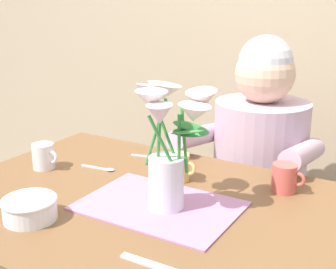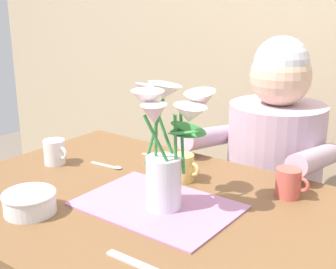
{
  "view_description": "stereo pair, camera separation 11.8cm",
  "coord_description": "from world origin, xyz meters",
  "px_view_note": "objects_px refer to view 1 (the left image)",
  "views": [
    {
      "loc": [
        0.59,
        -0.92,
        1.27
      ],
      "look_at": [
        0.01,
        0.05,
        0.92
      ],
      "focal_mm": 49.11,
      "sensor_mm": 36.0,
      "label": 1
    },
    {
      "loc": [
        0.69,
        -0.86,
        1.27
      ],
      "look_at": [
        0.01,
        0.05,
        0.92
      ],
      "focal_mm": 49.11,
      "sensor_mm": 36.0,
      "label": 2
    }
  ],
  "objects_px": {
    "ceramic_bowl": "(30,208)",
    "seated_person": "(257,189)",
    "dinner_knife": "(161,268)",
    "flower_vase": "(170,138)",
    "tea_cup": "(285,178)",
    "coffee_cup": "(44,156)",
    "ceramic_mug": "(178,167)"
  },
  "relations": [
    {
      "from": "seated_person",
      "to": "ceramic_mug",
      "type": "bearing_deg",
      "value": -104.88
    },
    {
      "from": "coffee_cup",
      "to": "ceramic_mug",
      "type": "bearing_deg",
      "value": 17.94
    },
    {
      "from": "tea_cup",
      "to": "seated_person",
      "type": "bearing_deg",
      "value": 118.86
    },
    {
      "from": "seated_person",
      "to": "ceramic_bowl",
      "type": "relative_size",
      "value": 8.35
    },
    {
      "from": "ceramic_bowl",
      "to": "dinner_knife",
      "type": "relative_size",
      "value": 0.72
    },
    {
      "from": "coffee_cup",
      "to": "ceramic_mug",
      "type": "distance_m",
      "value": 0.43
    },
    {
      "from": "ceramic_bowl",
      "to": "dinner_knife",
      "type": "bearing_deg",
      "value": -2.63
    },
    {
      "from": "ceramic_mug",
      "to": "dinner_knife",
      "type": "bearing_deg",
      "value": -64.77
    },
    {
      "from": "tea_cup",
      "to": "coffee_cup",
      "type": "xyz_separation_m",
      "value": [
        -0.7,
        -0.21,
        0.0
      ]
    },
    {
      "from": "flower_vase",
      "to": "tea_cup",
      "type": "relative_size",
      "value": 3.42
    },
    {
      "from": "tea_cup",
      "to": "ceramic_mug",
      "type": "xyz_separation_m",
      "value": [
        -0.29,
        -0.08,
        0.0
      ]
    },
    {
      "from": "flower_vase",
      "to": "coffee_cup",
      "type": "bearing_deg",
      "value": 175.29
    },
    {
      "from": "ceramic_bowl",
      "to": "coffee_cup",
      "type": "distance_m",
      "value": 0.35
    },
    {
      "from": "flower_vase",
      "to": "dinner_knife",
      "type": "height_order",
      "value": "flower_vase"
    },
    {
      "from": "dinner_knife",
      "to": "ceramic_mug",
      "type": "xyz_separation_m",
      "value": [
        -0.2,
        0.42,
        0.04
      ]
    },
    {
      "from": "seated_person",
      "to": "tea_cup",
      "type": "relative_size",
      "value": 12.2
    },
    {
      "from": "flower_vase",
      "to": "dinner_knife",
      "type": "bearing_deg",
      "value": -63.34
    },
    {
      "from": "dinner_knife",
      "to": "ceramic_mug",
      "type": "distance_m",
      "value": 0.46
    },
    {
      "from": "ceramic_mug",
      "to": "flower_vase",
      "type": "bearing_deg",
      "value": -66.84
    },
    {
      "from": "dinner_knife",
      "to": "tea_cup",
      "type": "relative_size",
      "value": 2.04
    },
    {
      "from": "seated_person",
      "to": "coffee_cup",
      "type": "xyz_separation_m",
      "value": [
        -0.5,
        -0.57,
        0.22
      ]
    },
    {
      "from": "tea_cup",
      "to": "coffee_cup",
      "type": "relative_size",
      "value": 1.0
    },
    {
      "from": "dinner_knife",
      "to": "tea_cup",
      "type": "distance_m",
      "value": 0.51
    },
    {
      "from": "ceramic_bowl",
      "to": "ceramic_mug",
      "type": "relative_size",
      "value": 1.46
    },
    {
      "from": "ceramic_bowl",
      "to": "ceramic_mug",
      "type": "xyz_separation_m",
      "value": [
        0.19,
        0.4,
        0.01
      ]
    },
    {
      "from": "dinner_knife",
      "to": "ceramic_mug",
      "type": "bearing_deg",
      "value": 114.52
    },
    {
      "from": "seated_person",
      "to": "flower_vase",
      "type": "distance_m",
      "value": 0.72
    },
    {
      "from": "ceramic_bowl",
      "to": "seated_person",
      "type": "bearing_deg",
      "value": 71.42
    },
    {
      "from": "flower_vase",
      "to": "ceramic_mug",
      "type": "height_order",
      "value": "flower_vase"
    },
    {
      "from": "seated_person",
      "to": "coffee_cup",
      "type": "distance_m",
      "value": 0.79
    },
    {
      "from": "tea_cup",
      "to": "flower_vase",
      "type": "bearing_deg",
      "value": -131.16
    },
    {
      "from": "ceramic_bowl",
      "to": "coffee_cup",
      "type": "relative_size",
      "value": 1.46
    }
  ]
}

